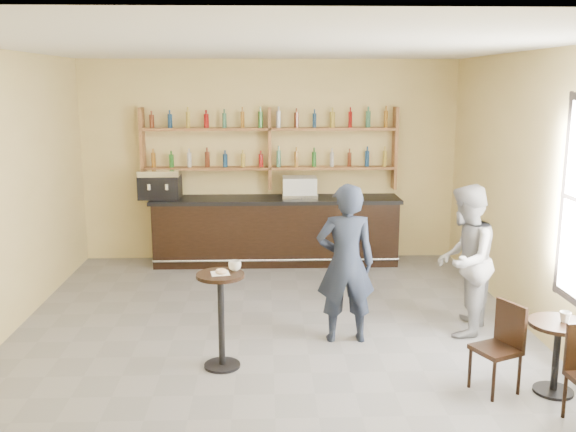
{
  "coord_description": "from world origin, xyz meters",
  "views": [
    {
      "loc": [
        -0.07,
        -6.79,
        2.83
      ],
      "look_at": [
        0.2,
        0.8,
        1.25
      ],
      "focal_mm": 40.0,
      "sensor_mm": 36.0,
      "label": 1
    }
  ],
  "objects_px": {
    "cafe_table": "(556,357)",
    "patron_second": "(465,260)",
    "espresso_machine": "(160,184)",
    "chair_west": "(496,349)",
    "man_main": "(346,263)",
    "bar_counter": "(276,230)",
    "pastry_case": "(299,187)",
    "pedestal_table": "(221,321)"
  },
  "relations": [
    {
      "from": "cafe_table",
      "to": "patron_second",
      "type": "xyz_separation_m",
      "value": [
        -0.42,
        1.49,
        0.52
      ]
    },
    {
      "from": "espresso_machine",
      "to": "chair_west",
      "type": "xyz_separation_m",
      "value": [
        3.77,
        -4.46,
        -0.86
      ]
    },
    {
      "from": "espresso_machine",
      "to": "chair_west",
      "type": "distance_m",
      "value": 5.9
    },
    {
      "from": "chair_west",
      "to": "man_main",
      "type": "bearing_deg",
      "value": -159.64
    },
    {
      "from": "man_main",
      "to": "patron_second",
      "type": "xyz_separation_m",
      "value": [
        1.38,
        0.17,
        -0.03
      ]
    },
    {
      "from": "cafe_table",
      "to": "patron_second",
      "type": "height_order",
      "value": "patron_second"
    },
    {
      "from": "man_main",
      "to": "cafe_table",
      "type": "xyz_separation_m",
      "value": [
        1.8,
        -1.32,
        -0.54
      ]
    },
    {
      "from": "bar_counter",
      "to": "pastry_case",
      "type": "xyz_separation_m",
      "value": [
        0.37,
        0.0,
        0.69
      ]
    },
    {
      "from": "bar_counter",
      "to": "man_main",
      "type": "relative_size",
      "value": 2.2
    },
    {
      "from": "patron_second",
      "to": "man_main",
      "type": "bearing_deg",
      "value": -55.16
    },
    {
      "from": "man_main",
      "to": "chair_west",
      "type": "height_order",
      "value": "man_main"
    },
    {
      "from": "cafe_table",
      "to": "chair_west",
      "type": "bearing_deg",
      "value": 174.81
    },
    {
      "from": "man_main",
      "to": "pedestal_table",
      "type": "bearing_deg",
      "value": 25.49
    },
    {
      "from": "espresso_machine",
      "to": "pedestal_table",
      "type": "height_order",
      "value": "espresso_machine"
    },
    {
      "from": "bar_counter",
      "to": "espresso_machine",
      "type": "xyz_separation_m",
      "value": [
        -1.81,
        0.0,
        0.75
      ]
    },
    {
      "from": "bar_counter",
      "to": "patron_second",
      "type": "relative_size",
      "value": 2.26
    },
    {
      "from": "bar_counter",
      "to": "pedestal_table",
      "type": "bearing_deg",
      "value": -99.04
    },
    {
      "from": "pedestal_table",
      "to": "cafe_table",
      "type": "xyz_separation_m",
      "value": [
        3.12,
        -0.66,
        -0.15
      ]
    },
    {
      "from": "pastry_case",
      "to": "man_main",
      "type": "xyz_separation_m",
      "value": [
        0.34,
        -3.2,
        -0.33
      ]
    },
    {
      "from": "man_main",
      "to": "chair_west",
      "type": "bearing_deg",
      "value": 133.83
    },
    {
      "from": "bar_counter",
      "to": "patron_second",
      "type": "distance_m",
      "value": 3.69
    },
    {
      "from": "chair_west",
      "to": "espresso_machine",
      "type": "bearing_deg",
      "value": -164.02
    },
    {
      "from": "espresso_machine",
      "to": "cafe_table",
      "type": "xyz_separation_m",
      "value": [
        4.32,
        -4.51,
        -0.94
      ]
    },
    {
      "from": "bar_counter",
      "to": "espresso_machine",
      "type": "bearing_deg",
      "value": 180.0
    },
    {
      "from": "pedestal_table",
      "to": "cafe_table",
      "type": "relative_size",
      "value": 1.42
    },
    {
      "from": "pastry_case",
      "to": "cafe_table",
      "type": "height_order",
      "value": "pastry_case"
    },
    {
      "from": "bar_counter",
      "to": "pastry_case",
      "type": "relative_size",
      "value": 7.14
    },
    {
      "from": "cafe_table",
      "to": "pastry_case",
      "type": "bearing_deg",
      "value": 115.34
    },
    {
      "from": "bar_counter",
      "to": "pastry_case",
      "type": "bearing_deg",
      "value": 0.0
    },
    {
      "from": "pastry_case",
      "to": "patron_second",
      "type": "distance_m",
      "value": 3.49
    },
    {
      "from": "espresso_machine",
      "to": "pastry_case",
      "type": "distance_m",
      "value": 2.18
    },
    {
      "from": "cafe_table",
      "to": "patron_second",
      "type": "relative_size",
      "value": 0.4
    },
    {
      "from": "espresso_machine",
      "to": "pastry_case",
      "type": "bearing_deg",
      "value": 2.11
    },
    {
      "from": "man_main",
      "to": "chair_west",
      "type": "relative_size",
      "value": 2.11
    },
    {
      "from": "pastry_case",
      "to": "cafe_table",
      "type": "distance_m",
      "value": 5.07
    },
    {
      "from": "pastry_case",
      "to": "pedestal_table",
      "type": "bearing_deg",
      "value": -98.45
    },
    {
      "from": "pastry_case",
      "to": "patron_second",
      "type": "height_order",
      "value": "patron_second"
    },
    {
      "from": "chair_west",
      "to": "patron_second",
      "type": "distance_m",
      "value": 1.51
    },
    {
      "from": "pastry_case",
      "to": "man_main",
      "type": "distance_m",
      "value": 3.23
    },
    {
      "from": "cafe_table",
      "to": "patron_second",
      "type": "bearing_deg",
      "value": 105.81
    },
    {
      "from": "patron_second",
      "to": "chair_west",
      "type": "bearing_deg",
      "value": 22.6
    },
    {
      "from": "bar_counter",
      "to": "espresso_machine",
      "type": "relative_size",
      "value": 6.2
    }
  ]
}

